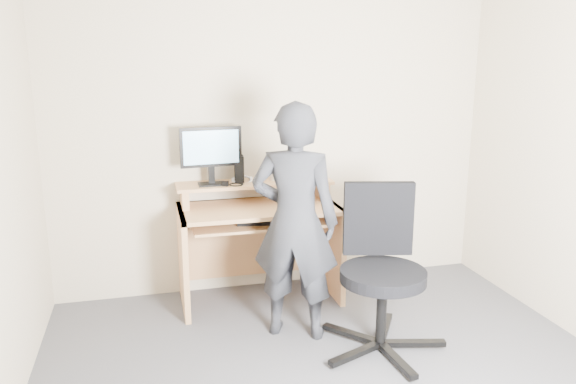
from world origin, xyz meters
name	(u,v)px	position (x,y,z in m)	size (l,w,h in m)	color
back_wall	(275,134)	(0.00, 1.75, 1.25)	(3.50, 0.02, 2.50)	beige
desk	(257,229)	(-0.20, 1.53, 0.55)	(1.20, 0.60, 0.91)	tan
monitor	(211,151)	(-0.53, 1.57, 1.17)	(0.46, 0.13, 0.44)	black
external_drive	(239,169)	(-0.32, 1.63, 1.01)	(0.07, 0.13, 0.20)	black
travel_mug	(274,170)	(-0.04, 1.62, 0.99)	(0.07, 0.07, 0.17)	silver
smartphone	(294,180)	(0.10, 1.56, 0.92)	(0.07, 0.13, 0.01)	black
charger	(225,184)	(-0.44, 1.51, 0.93)	(0.04, 0.04, 0.04)	black
headphones	(242,180)	(-0.29, 1.65, 0.92)	(0.16, 0.16, 0.02)	silver
keyboard	(268,220)	(-0.15, 1.36, 0.67)	(0.46, 0.18, 0.03)	black
mouse	(303,205)	(0.12, 1.35, 0.77)	(0.10, 0.06, 0.04)	black
office_chair	(381,263)	(0.41, 0.57, 0.56)	(0.82, 0.80, 1.03)	black
person	(295,222)	(-0.08, 0.86, 0.79)	(0.58, 0.38, 1.58)	black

